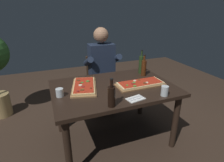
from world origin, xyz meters
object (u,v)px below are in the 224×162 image
(wine_bottle_dark, at_px, (112,96))
(diner_chair, at_px, (101,80))
(pizza_rectangular_left, at_px, (84,86))
(tumbler_far_side, at_px, (165,91))
(dining_table, at_px, (114,94))
(oil_bottle_amber, at_px, (144,68))
(pizza_rectangular_front, at_px, (140,84))
(tumbler_near_camera, at_px, (60,93))
(vinegar_bottle_green, at_px, (141,64))
(seated_diner, at_px, (103,67))

(wine_bottle_dark, height_order, diner_chair, wine_bottle_dark)
(pizza_rectangular_left, distance_m, tumbler_far_side, 0.89)
(dining_table, height_order, pizza_rectangular_left, pizza_rectangular_left)
(dining_table, xyz_separation_m, oil_bottle_amber, (0.51, 0.19, 0.21))
(oil_bottle_amber, bearing_deg, pizza_rectangular_front, -126.43)
(wine_bottle_dark, bearing_deg, dining_table, 65.87)
(oil_bottle_amber, height_order, tumbler_near_camera, oil_bottle_amber)
(pizza_rectangular_front, xyz_separation_m, vinegar_bottle_green, (0.22, 0.38, 0.11))
(seated_diner, bearing_deg, wine_bottle_dark, -104.44)
(pizza_rectangular_front, height_order, tumbler_far_side, tumbler_far_side)
(dining_table, distance_m, pizza_rectangular_left, 0.36)
(pizza_rectangular_left, height_order, tumbler_near_camera, tumbler_near_camera)
(wine_bottle_dark, distance_m, tumbler_far_side, 0.59)
(vinegar_bottle_green, height_order, diner_chair, vinegar_bottle_green)
(dining_table, bearing_deg, diner_chair, 82.58)
(dining_table, distance_m, oil_bottle_amber, 0.58)
(wine_bottle_dark, bearing_deg, oil_bottle_amber, 41.04)
(dining_table, relative_size, oil_bottle_amber, 4.85)
(wine_bottle_dark, distance_m, diner_chair, 1.35)
(oil_bottle_amber, relative_size, vinegar_bottle_green, 0.88)
(dining_table, height_order, diner_chair, diner_chair)
(oil_bottle_amber, distance_m, seated_diner, 0.68)
(pizza_rectangular_left, height_order, diner_chair, diner_chair)
(pizza_rectangular_front, bearing_deg, tumbler_near_camera, 176.85)
(oil_bottle_amber, bearing_deg, dining_table, -159.15)
(oil_bottle_amber, bearing_deg, tumbler_near_camera, -168.60)
(oil_bottle_amber, bearing_deg, seated_diner, 126.37)
(dining_table, height_order, tumbler_far_side, tumbler_far_side)
(pizza_rectangular_left, distance_m, wine_bottle_dark, 0.53)
(pizza_rectangular_left, distance_m, tumbler_near_camera, 0.31)
(oil_bottle_amber, bearing_deg, tumbler_far_side, -99.66)
(pizza_rectangular_front, xyz_separation_m, tumbler_near_camera, (-0.92, 0.05, 0.02))
(pizza_rectangular_front, relative_size, seated_diner, 0.44)
(pizza_rectangular_front, distance_m, wine_bottle_dark, 0.60)
(pizza_rectangular_left, bearing_deg, tumbler_near_camera, -156.45)
(oil_bottle_amber, relative_size, seated_diner, 0.22)
(vinegar_bottle_green, distance_m, tumbler_far_side, 0.71)
(pizza_rectangular_front, distance_m, pizza_rectangular_left, 0.66)
(pizza_rectangular_front, xyz_separation_m, wine_bottle_dark, (-0.49, -0.33, 0.09))
(dining_table, relative_size, tumbler_near_camera, 16.24)
(tumbler_near_camera, bearing_deg, diner_chair, 50.90)
(dining_table, bearing_deg, wine_bottle_dark, -114.13)
(pizza_rectangular_left, bearing_deg, seated_diner, 55.75)
(dining_table, bearing_deg, pizza_rectangular_left, 164.31)
(tumbler_far_side, bearing_deg, pizza_rectangular_front, 107.37)
(pizza_rectangular_left, relative_size, oil_bottle_amber, 1.97)
(oil_bottle_amber, height_order, seated_diner, seated_diner)
(tumbler_far_side, relative_size, seated_diner, 0.08)
(vinegar_bottle_green, height_order, tumbler_far_side, vinegar_bottle_green)
(pizza_rectangular_left, bearing_deg, pizza_rectangular_front, -15.33)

